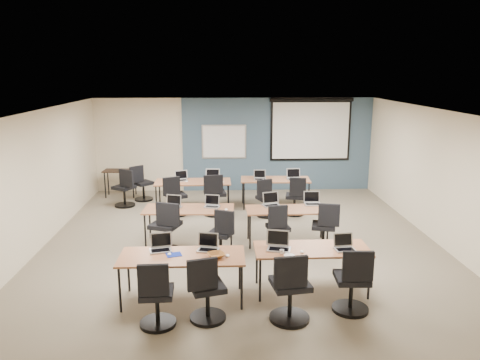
{
  "coord_description": "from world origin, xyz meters",
  "views": [
    {
      "loc": [
        -0.43,
        -8.95,
        3.45
      ],
      "look_at": [
        -0.02,
        0.4,
        1.26
      ],
      "focal_mm": 35.0,
      "sensor_mm": 36.0,
      "label": 1
    }
  ],
  "objects_px": {
    "training_table_back_right": "(275,181)",
    "laptop_8": "(181,178)",
    "task_chair_2": "(290,293)",
    "laptop_4": "(173,204)",
    "utility_table": "(120,174)",
    "training_table_back_left": "(193,183)",
    "task_chair_1": "(206,294)",
    "task_chair_3": "(353,286)",
    "laptop_7": "(312,201)",
    "task_chair_8": "(175,199)",
    "laptop_10": "(260,177)",
    "training_table_mid_left": "(189,211)",
    "laptop_0": "(161,246)",
    "laptop_6": "(271,202)",
    "laptop_1": "(208,246)",
    "task_chair_11": "(295,199)",
    "training_table_mid_right": "(287,211)",
    "task_chair_7": "(325,230)",
    "laptop_9": "(213,177)",
    "training_table_front_right": "(312,251)",
    "task_chair_6": "(278,231)",
    "whiteboard": "(224,142)",
    "laptop_2": "(278,245)",
    "projector_screen": "(311,126)",
    "spare_chair_a": "(142,186)",
    "laptop_5": "(212,204)",
    "task_chair_5": "(222,237)",
    "task_chair_4": "(166,231)",
    "laptop_3": "(344,246)",
    "training_table_front_left": "(182,258)",
    "spare_chair_b": "(125,191)",
    "task_chair_0": "(156,300)",
    "task_chair_10": "(266,201)"
  },
  "relations": [
    {
      "from": "training_table_back_right",
      "to": "task_chair_4",
      "type": "distance_m",
      "value": 3.97
    },
    {
      "from": "training_table_front_right",
      "to": "task_chair_6",
      "type": "relative_size",
      "value": 1.89
    },
    {
      "from": "training_table_front_left",
      "to": "laptop_8",
      "type": "relative_size",
      "value": 5.86
    },
    {
      "from": "whiteboard",
      "to": "laptop_6",
      "type": "relative_size",
      "value": 3.7
    },
    {
      "from": "task_chair_2",
      "to": "task_chair_11",
      "type": "height_order",
      "value": "task_chair_2"
    },
    {
      "from": "task_chair_1",
      "to": "task_chair_11",
      "type": "bearing_deg",
      "value": 51.26
    },
    {
      "from": "task_chair_11",
      "to": "task_chair_3",
      "type": "bearing_deg",
      "value": -78.32
    },
    {
      "from": "task_chair_8",
      "to": "laptop_10",
      "type": "xyz_separation_m",
      "value": [
        2.12,
        0.66,
        0.38
      ]
    },
    {
      "from": "training_table_back_right",
      "to": "laptop_8",
      "type": "distance_m",
      "value": 2.42
    },
    {
      "from": "laptop_2",
      "to": "projector_screen",
      "type": "bearing_deg",
      "value": 88.97
    },
    {
      "from": "task_chair_1",
      "to": "task_chair_7",
      "type": "distance_m",
      "value": 3.42
    },
    {
      "from": "training_table_front_right",
      "to": "laptop_7",
      "type": "distance_m",
      "value": 2.52
    },
    {
      "from": "laptop_0",
      "to": "laptop_1",
      "type": "bearing_deg",
      "value": -14.24
    },
    {
      "from": "utility_table",
      "to": "training_table_back_left",
      "type": "bearing_deg",
      "value": -29.15
    },
    {
      "from": "spare_chair_b",
      "to": "whiteboard",
      "type": "bearing_deg",
      "value": 62.39
    },
    {
      "from": "task_chair_4",
      "to": "task_chair_8",
      "type": "distance_m",
      "value": 2.41
    },
    {
      "from": "training_table_front_left",
      "to": "laptop_2",
      "type": "xyz_separation_m",
      "value": [
        1.49,
        0.22,
        0.11
      ]
    },
    {
      "from": "training_table_mid_left",
      "to": "spare_chair_a",
      "type": "distance_m",
      "value": 3.6
    },
    {
      "from": "laptop_1",
      "to": "task_chair_11",
      "type": "xyz_separation_m",
      "value": [
        2.02,
        4.02,
        -0.39
      ]
    },
    {
      "from": "task_chair_5",
      "to": "task_chair_7",
      "type": "bearing_deg",
      "value": 29.53
    },
    {
      "from": "task_chair_6",
      "to": "spare_chair_a",
      "type": "xyz_separation_m",
      "value": [
        -3.24,
        3.76,
        0.01
      ]
    },
    {
      "from": "laptop_7",
      "to": "laptop_10",
      "type": "relative_size",
      "value": 1.1
    },
    {
      "from": "training_table_back_left",
      "to": "task_chair_10",
      "type": "relative_size",
      "value": 1.98
    },
    {
      "from": "training_table_front_right",
      "to": "laptop_4",
      "type": "xyz_separation_m",
      "value": [
        -2.39,
        2.37,
        0.11
      ]
    },
    {
      "from": "laptop_3",
      "to": "task_chair_8",
      "type": "distance_m",
      "value": 5.19
    },
    {
      "from": "training_table_mid_left",
      "to": "spare_chair_a",
      "type": "relative_size",
      "value": 1.85
    },
    {
      "from": "laptop_0",
      "to": "laptop_6",
      "type": "bearing_deg",
      "value": 37.55
    },
    {
      "from": "laptop_6",
      "to": "laptop_7",
      "type": "bearing_deg",
      "value": -13.65
    },
    {
      "from": "task_chair_2",
      "to": "spare_chair_a",
      "type": "height_order",
      "value": "task_chair_2"
    },
    {
      "from": "training_table_mid_right",
      "to": "training_table_back_right",
      "type": "height_order",
      "value": "same"
    },
    {
      "from": "laptop_5",
      "to": "spare_chair_a",
      "type": "xyz_separation_m",
      "value": [
        -1.95,
        3.16,
        -0.39
      ]
    },
    {
      "from": "task_chair_2",
      "to": "laptop_4",
      "type": "xyz_separation_m",
      "value": [
        -1.91,
        3.29,
        0.35
      ]
    },
    {
      "from": "training_table_mid_left",
      "to": "laptop_7",
      "type": "bearing_deg",
      "value": 7.56
    },
    {
      "from": "task_chair_8",
      "to": "task_chair_11",
      "type": "bearing_deg",
      "value": -24.52
    },
    {
      "from": "training_table_back_right",
      "to": "laptop_7",
      "type": "relative_size",
      "value": 5.22
    },
    {
      "from": "laptop_0",
      "to": "utility_table",
      "type": "xyz_separation_m",
      "value": [
        -1.86,
        5.98,
        -0.14
      ]
    },
    {
      "from": "training_table_mid_right",
      "to": "task_chair_3",
      "type": "bearing_deg",
      "value": -79.63
    },
    {
      "from": "laptop_10",
      "to": "training_table_mid_left",
      "type": "bearing_deg",
      "value": -119.37
    },
    {
      "from": "task_chair_7",
      "to": "laptop_9",
      "type": "distance_m",
      "value": 3.8
    },
    {
      "from": "laptop_10",
      "to": "utility_table",
      "type": "bearing_deg",
      "value": 166.25
    },
    {
      "from": "training_table_front_left",
      "to": "laptop_8",
      "type": "bearing_deg",
      "value": 94.99
    },
    {
      "from": "laptop_4",
      "to": "task_chair_5",
      "type": "distance_m",
      "value": 1.38
    },
    {
      "from": "task_chair_0",
      "to": "laptop_6",
      "type": "height_order",
      "value": "laptop_6"
    },
    {
      "from": "training_table_back_right",
      "to": "utility_table",
      "type": "xyz_separation_m",
      "value": [
        -4.21,
        1.19,
        -0.03
      ]
    },
    {
      "from": "laptop_6",
      "to": "task_chair_10",
      "type": "xyz_separation_m",
      "value": [
        0.05,
        1.49,
        -0.4
      ]
    },
    {
      "from": "task_chair_3",
      "to": "laptop_10",
      "type": "height_order",
      "value": "task_chair_3"
    },
    {
      "from": "whiteboard",
      "to": "task_chair_11",
      "type": "xyz_separation_m",
      "value": [
        1.7,
        -2.49,
        -1.05
      ]
    },
    {
      "from": "task_chair_1",
      "to": "task_chair_3",
      "type": "height_order",
      "value": "task_chair_3"
    },
    {
      "from": "task_chair_2",
      "to": "laptop_7",
      "type": "xyz_separation_m",
      "value": [
        0.97,
        3.39,
        0.36
      ]
    },
    {
      "from": "laptop_2",
      "to": "task_chair_5",
      "type": "distance_m",
      "value": 1.76
    }
  ]
}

